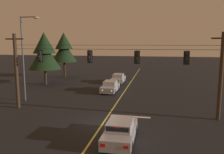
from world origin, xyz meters
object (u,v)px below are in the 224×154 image
at_px(street_lamp_corner, 25,51).
at_px(tree_verge_far, 64,49).
at_px(traffic_light_left_inner, 89,57).
at_px(car_waiting_near_lane, 120,131).
at_px(traffic_light_leftmost, 39,56).
at_px(traffic_light_centre, 137,57).
at_px(car_oncoming_lead, 110,87).
at_px(tree_verge_near, 44,53).
at_px(car_oncoming_trailing, 118,79).
at_px(traffic_light_right_inner, 187,58).

bearing_deg(street_lamp_corner, tree_verge_far, 99.13).
height_order(traffic_light_left_inner, car_waiting_near_lane, traffic_light_left_inner).
bearing_deg(traffic_light_leftmost, traffic_light_centre, 0.00).
bearing_deg(car_oncoming_lead, tree_verge_near, 163.66).
relative_size(traffic_light_leftmost, car_oncoming_trailing, 0.28).
height_order(traffic_light_leftmost, car_waiting_near_lane, traffic_light_leftmost).
distance_m(traffic_light_right_inner, tree_verge_near, 22.19).
bearing_deg(traffic_light_leftmost, tree_verge_near, 115.55).
bearing_deg(car_oncoming_lead, car_oncoming_trailing, 90.68).
bearing_deg(traffic_light_right_inner, tree_verge_near, 147.28).
relative_size(traffic_light_centre, car_waiting_near_lane, 0.28).
distance_m(traffic_light_leftmost, traffic_light_right_inner, 12.93).
distance_m(car_oncoming_trailing, tree_verge_far, 12.01).
distance_m(traffic_light_left_inner, car_oncoming_lead, 9.92).
relative_size(traffic_light_right_inner, tree_verge_far, 0.15).
distance_m(traffic_light_right_inner, car_oncoming_trailing, 18.17).
relative_size(traffic_light_right_inner, car_waiting_near_lane, 0.28).
height_order(traffic_light_left_inner, street_lamp_corner, street_lamp_corner).
distance_m(traffic_light_centre, car_oncoming_lead, 10.74).
bearing_deg(traffic_light_right_inner, traffic_light_left_inner, 180.00).
distance_m(car_waiting_near_lane, car_oncoming_lead, 14.87).
relative_size(traffic_light_leftmost, traffic_light_left_inner, 1.00).
xyz_separation_m(traffic_light_left_inner, car_oncoming_trailing, (-0.04, 15.61, -4.37)).
distance_m(traffic_light_left_inner, traffic_light_centre, 4.15).
bearing_deg(tree_verge_near, car_waiting_near_lane, -51.08).
bearing_deg(tree_verge_far, traffic_light_left_inner, -61.45).
distance_m(car_oncoming_lead, car_oncoming_trailing, 6.70).
bearing_deg(traffic_light_centre, street_lamp_corner, 167.38).
relative_size(traffic_light_centre, street_lamp_corner, 0.14).
xyz_separation_m(traffic_light_centre, traffic_light_right_inner, (4.02, 0.00, 0.00)).
distance_m(traffic_light_left_inner, traffic_light_right_inner, 8.18).
xyz_separation_m(traffic_light_left_inner, tree_verge_far, (-10.52, 19.34, 0.16)).
bearing_deg(car_oncoming_trailing, tree_verge_near, -160.89).
distance_m(traffic_light_centre, street_lamp_corner, 12.30).
xyz_separation_m(traffic_light_centre, car_oncoming_trailing, (-4.20, 15.61, -4.37)).
height_order(traffic_light_right_inner, street_lamp_corner, street_lamp_corner).
xyz_separation_m(traffic_light_centre, tree_verge_far, (-14.68, 19.34, 0.16)).
bearing_deg(tree_verge_far, street_lamp_corner, -80.87).
bearing_deg(tree_verge_near, traffic_light_leftmost, -64.45).
height_order(traffic_light_leftmost, car_oncoming_lead, traffic_light_leftmost).
bearing_deg(traffic_light_left_inner, tree_verge_near, 131.17).
height_order(traffic_light_centre, tree_verge_near, tree_verge_near).
bearing_deg(traffic_light_leftmost, car_waiting_near_lane, -33.28).
relative_size(traffic_light_centre, traffic_light_right_inner, 1.00).
xyz_separation_m(traffic_light_centre, street_lamp_corner, (-12.00, 2.69, 0.30)).
bearing_deg(traffic_light_centre, car_waiting_near_lane, -95.21).
relative_size(car_waiting_near_lane, tree_verge_far, 0.54).
xyz_separation_m(traffic_light_right_inner, car_oncoming_trailing, (-8.22, 15.61, -4.37)).
height_order(traffic_light_leftmost, traffic_light_left_inner, same).
distance_m(traffic_light_left_inner, tree_verge_near, 15.93).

